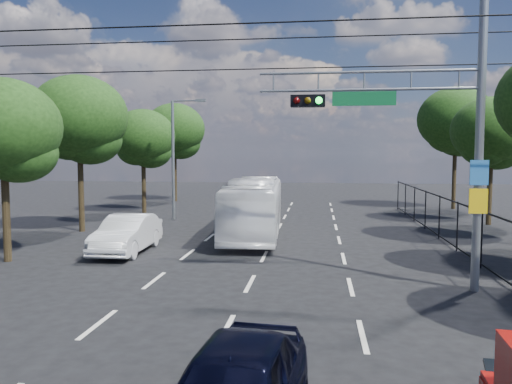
# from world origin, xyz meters

# --- Properties ---
(lane_markings) EXTENTS (6.12, 38.00, 0.01)m
(lane_markings) POSITION_xyz_m (-0.00, 14.00, 0.01)
(lane_markings) COLOR beige
(lane_markings) RESTS_ON ground
(signal_mast) EXTENTS (6.43, 0.39, 9.50)m
(signal_mast) POSITION_xyz_m (5.28, 7.99, 5.24)
(signal_mast) COLOR slate
(signal_mast) RESTS_ON ground
(streetlight_left) EXTENTS (2.09, 0.22, 7.08)m
(streetlight_left) POSITION_xyz_m (-6.33, 22.00, 3.94)
(streetlight_left) COLOR slate
(streetlight_left) RESTS_ON ground
(utility_wires) EXTENTS (22.00, 5.04, 0.74)m
(utility_wires) POSITION_xyz_m (0.00, 8.83, 7.23)
(utility_wires) COLOR black
(utility_wires) RESTS_ON ground
(fence_right) EXTENTS (0.06, 34.03, 2.00)m
(fence_right) POSITION_xyz_m (7.60, 12.17, 1.03)
(fence_right) COLOR black
(fence_right) RESTS_ON ground
(tree_right_d) EXTENTS (4.32, 4.32, 7.02)m
(tree_right_d) POSITION_xyz_m (11.42, 22.02, 4.85)
(tree_right_d) COLOR black
(tree_right_d) RESTS_ON ground
(tree_right_e) EXTENTS (5.28, 5.28, 8.58)m
(tree_right_e) POSITION_xyz_m (11.62, 30.02, 5.94)
(tree_right_e) COLOR black
(tree_right_e) RESTS_ON ground
(tree_left_b) EXTENTS (4.08, 4.08, 6.63)m
(tree_left_b) POSITION_xyz_m (-9.18, 10.02, 4.58)
(tree_left_b) COLOR black
(tree_left_b) RESTS_ON ground
(tree_left_c) EXTENTS (4.80, 4.80, 7.80)m
(tree_left_c) POSITION_xyz_m (-9.78, 17.02, 5.40)
(tree_left_c) COLOR black
(tree_left_c) RESTS_ON ground
(tree_left_d) EXTENTS (4.20, 4.20, 6.83)m
(tree_left_d) POSITION_xyz_m (-9.38, 25.02, 4.72)
(tree_left_d) COLOR black
(tree_left_d) RESTS_ON ground
(tree_left_e) EXTENTS (4.92, 4.92, 7.99)m
(tree_left_e) POSITION_xyz_m (-9.58, 33.02, 5.53)
(tree_left_e) COLOR black
(tree_left_e) RESTS_ON ground
(white_bus) EXTENTS (2.83, 9.99, 2.75)m
(white_bus) POSITION_xyz_m (-0.98, 16.74, 1.38)
(white_bus) COLOR white
(white_bus) RESTS_ON ground
(white_van) EXTENTS (1.67, 4.55, 1.49)m
(white_van) POSITION_xyz_m (-5.50, 12.14, 0.74)
(white_van) COLOR white
(white_van) RESTS_ON ground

